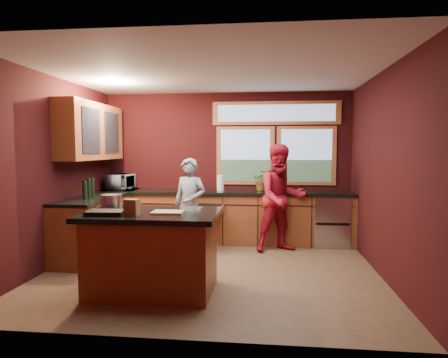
% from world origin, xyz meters
% --- Properties ---
extents(floor, '(4.50, 4.50, 0.00)m').
position_xyz_m(floor, '(0.00, 0.00, 0.00)').
color(floor, brown).
rests_on(floor, ground).
extents(room_shell, '(4.52, 4.02, 2.71)m').
position_xyz_m(room_shell, '(-0.60, 0.32, 1.80)').
color(room_shell, black).
rests_on(room_shell, ground).
extents(back_counter, '(4.50, 0.64, 0.93)m').
position_xyz_m(back_counter, '(0.20, 1.70, 0.46)').
color(back_counter, brown).
rests_on(back_counter, floor).
extents(left_counter, '(0.64, 2.30, 0.93)m').
position_xyz_m(left_counter, '(-1.95, 0.85, 0.47)').
color(left_counter, brown).
rests_on(left_counter, floor).
extents(island, '(1.55, 1.05, 0.95)m').
position_xyz_m(island, '(-0.57, -0.86, 0.48)').
color(island, brown).
rests_on(island, floor).
extents(person_grey, '(0.64, 0.51, 1.53)m').
position_xyz_m(person_grey, '(-0.49, 0.97, 0.76)').
color(person_grey, slate).
rests_on(person_grey, floor).
extents(person_red, '(1.04, 0.94, 1.75)m').
position_xyz_m(person_red, '(0.99, 1.19, 0.88)').
color(person_red, '#A61321').
rests_on(person_red, floor).
extents(microwave, '(0.43, 0.56, 0.29)m').
position_xyz_m(microwave, '(-1.92, 1.70, 1.07)').
color(microwave, '#999999').
rests_on(microwave, left_counter).
extents(potted_plant, '(0.33, 0.29, 0.37)m').
position_xyz_m(potted_plant, '(0.67, 1.75, 1.11)').
color(potted_plant, '#999999').
rests_on(potted_plant, back_counter).
extents(paper_towel, '(0.12, 0.12, 0.28)m').
position_xyz_m(paper_towel, '(-0.08, 1.70, 1.07)').
color(paper_towel, white).
rests_on(paper_towel, back_counter).
extents(cutting_board, '(0.36, 0.26, 0.02)m').
position_xyz_m(cutting_board, '(-0.37, -0.91, 0.95)').
color(cutting_board, tan).
rests_on(cutting_board, island).
extents(stock_pot, '(0.24, 0.24, 0.18)m').
position_xyz_m(stock_pot, '(-1.12, -0.71, 1.03)').
color(stock_pot, '#B6B6BB').
rests_on(stock_pot, island).
extents(paper_bag, '(0.17, 0.14, 0.18)m').
position_xyz_m(paper_bag, '(-0.72, -1.11, 1.03)').
color(paper_bag, brown).
rests_on(paper_bag, island).
extents(black_tray, '(0.42, 0.31, 0.05)m').
position_xyz_m(black_tray, '(-1.02, -1.11, 0.97)').
color(black_tray, black).
rests_on(black_tray, island).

